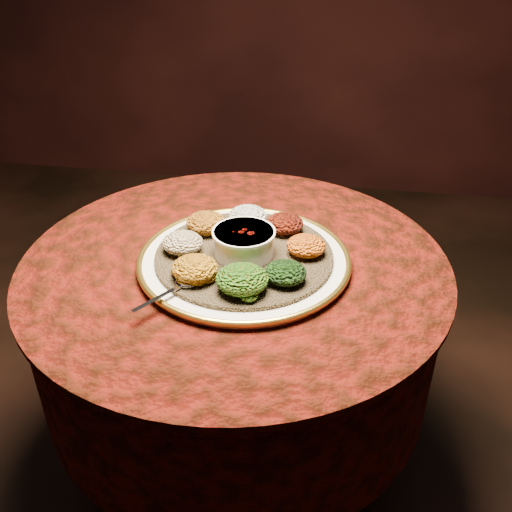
# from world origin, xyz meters

# --- Properties ---
(table) EXTENTS (0.96, 0.96, 0.73)m
(table) POSITION_xyz_m (0.00, 0.00, 0.55)
(table) COLOR black
(table) RESTS_ON ground
(platter) EXTENTS (0.53, 0.53, 0.02)m
(platter) POSITION_xyz_m (0.03, -0.02, 0.75)
(platter) COLOR white
(platter) RESTS_ON table
(injera) EXTENTS (0.49, 0.49, 0.01)m
(injera) POSITION_xyz_m (0.03, -0.02, 0.76)
(injera) COLOR brown
(injera) RESTS_ON platter
(stew_bowl) EXTENTS (0.14, 0.14, 0.06)m
(stew_bowl) POSITION_xyz_m (0.03, -0.02, 0.80)
(stew_bowl) COLOR white
(stew_bowl) RESTS_ON injera
(spoon) EXTENTS (0.10, 0.13, 0.01)m
(spoon) POSITION_xyz_m (-0.07, -0.16, 0.77)
(spoon) COLOR silver
(spoon) RESTS_ON injera
(portion_ayib) EXTENTS (0.09, 0.09, 0.04)m
(portion_ayib) POSITION_xyz_m (0.01, 0.12, 0.78)
(portion_ayib) COLOR silver
(portion_ayib) RESTS_ON injera
(portion_kitfo) EXTENTS (0.09, 0.08, 0.04)m
(portion_kitfo) POSITION_xyz_m (0.10, 0.10, 0.78)
(portion_kitfo) COLOR black
(portion_kitfo) RESTS_ON injera
(portion_tikil) EXTENTS (0.09, 0.08, 0.04)m
(portion_tikil) POSITION_xyz_m (0.16, 0.01, 0.78)
(portion_tikil) COLOR #C48D10
(portion_tikil) RESTS_ON injera
(portion_gomen) EXTENTS (0.09, 0.08, 0.04)m
(portion_gomen) POSITION_xyz_m (0.13, -0.11, 0.78)
(portion_gomen) COLOR black
(portion_gomen) RESTS_ON injera
(portion_mixveg) EXTENTS (0.11, 0.10, 0.05)m
(portion_mixveg) POSITION_xyz_m (0.05, -0.15, 0.79)
(portion_mixveg) COLOR #9A3209
(portion_mixveg) RESTS_ON injera
(portion_kik) EXTENTS (0.10, 0.09, 0.05)m
(portion_kik) POSITION_xyz_m (-0.06, -0.12, 0.78)
(portion_kik) COLOR #BB7110
(portion_kik) RESTS_ON injera
(portion_timatim) EXTENTS (0.09, 0.09, 0.04)m
(portion_timatim) POSITION_xyz_m (-0.11, -0.03, 0.78)
(portion_timatim) COLOR maroon
(portion_timatim) RESTS_ON injera
(portion_shiro) EXTENTS (0.09, 0.09, 0.04)m
(portion_shiro) POSITION_xyz_m (-0.08, 0.07, 0.78)
(portion_shiro) COLOR #A15F13
(portion_shiro) RESTS_ON injera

